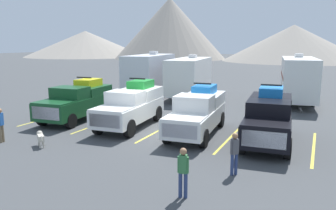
% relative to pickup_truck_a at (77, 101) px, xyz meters
% --- Properties ---
extents(ground_plane, '(240.00, 240.00, 0.00)m').
position_rel_pickup_truck_a_xyz_m(ground_plane, '(5.74, -0.90, -1.16)').
color(ground_plane, '#3F4244').
extents(pickup_truck_a, '(2.57, 5.60, 2.55)m').
position_rel_pickup_truck_a_xyz_m(pickup_truck_a, '(0.00, 0.00, 0.00)').
color(pickup_truck_a, '#144723').
rests_on(pickup_truck_a, ground).
extents(pickup_truck_b, '(2.46, 5.68, 2.66)m').
position_rel_pickup_truck_a_xyz_m(pickup_truck_b, '(3.92, -0.08, 0.05)').
color(pickup_truck_b, white).
rests_on(pickup_truck_b, ground).
extents(pickup_truck_c, '(2.43, 5.98, 2.56)m').
position_rel_pickup_truck_a_xyz_m(pickup_truck_c, '(7.82, 0.05, 0.00)').
color(pickup_truck_c, white).
rests_on(pickup_truck_c, ground).
extents(pickup_truck_d, '(2.50, 5.78, 2.68)m').
position_rel_pickup_truck_a_xyz_m(pickup_truck_d, '(11.37, -0.02, 0.04)').
color(pickup_truck_d, black).
rests_on(pickup_truck_d, ground).
extents(lot_stripe_a, '(0.12, 5.50, 0.01)m').
position_rel_pickup_truck_a_xyz_m(lot_stripe_a, '(-1.93, -0.18, -1.16)').
color(lot_stripe_a, gold).
rests_on(lot_stripe_a, ground).
extents(lot_stripe_b, '(0.12, 5.50, 0.01)m').
position_rel_pickup_truck_a_xyz_m(lot_stripe_b, '(1.90, -0.18, -1.16)').
color(lot_stripe_b, gold).
rests_on(lot_stripe_b, ground).
extents(lot_stripe_c, '(0.12, 5.50, 0.01)m').
position_rel_pickup_truck_a_xyz_m(lot_stripe_c, '(5.74, -0.18, -1.16)').
color(lot_stripe_c, gold).
rests_on(lot_stripe_c, ground).
extents(lot_stripe_d, '(0.12, 5.50, 0.01)m').
position_rel_pickup_truck_a_xyz_m(lot_stripe_d, '(9.58, -0.18, -1.16)').
color(lot_stripe_d, gold).
rests_on(lot_stripe_d, ground).
extents(lot_stripe_e, '(0.12, 5.50, 0.01)m').
position_rel_pickup_truck_a_xyz_m(lot_stripe_e, '(13.42, -0.18, -1.16)').
color(lot_stripe_e, gold).
rests_on(lot_stripe_e, ground).
extents(camper_trailer_a, '(3.43, 8.52, 3.89)m').
position_rel_pickup_truck_a_xyz_m(camper_trailer_a, '(-0.39, 10.29, 0.89)').
color(camper_trailer_a, silver).
rests_on(camper_trailer_a, ground).
extents(camper_trailer_b, '(3.36, 8.50, 3.64)m').
position_rel_pickup_truck_a_xyz_m(camper_trailer_b, '(3.36, 10.40, 0.76)').
color(camper_trailer_b, white).
rests_on(camper_trailer_b, ground).
extents(camper_trailer_c, '(3.24, 8.41, 3.82)m').
position_rel_pickup_truck_a_xyz_m(camper_trailer_c, '(11.92, 11.17, 0.85)').
color(camper_trailer_c, white).
rests_on(camper_trailer_c, ground).
extents(person_a, '(0.35, 0.23, 1.59)m').
position_rel_pickup_truck_a_xyz_m(person_a, '(9.89, -7.12, -0.25)').
color(person_a, navy).
rests_on(person_a, ground).
extents(person_b, '(0.29, 0.29, 1.55)m').
position_rel_pickup_truck_a_xyz_m(person_b, '(10.88, -4.71, -0.27)').
color(person_b, navy).
rests_on(person_b, ground).
extents(person_c, '(0.25, 0.36, 1.64)m').
position_rel_pickup_truck_a_xyz_m(person_c, '(-0.09, -5.40, -0.21)').
color(person_c, '#726047').
rests_on(person_c, ground).
extents(dog, '(0.78, 0.65, 0.67)m').
position_rel_pickup_truck_a_xyz_m(dog, '(2.03, -5.07, -0.72)').
color(dog, beige).
rests_on(dog, ground).
extents(mountain_ridge, '(165.54, 42.83, 17.07)m').
position_rel_pickup_truck_a_xyz_m(mountain_ridge, '(1.34, 74.69, 4.68)').
color(mountain_ridge, gray).
rests_on(mountain_ridge, ground).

